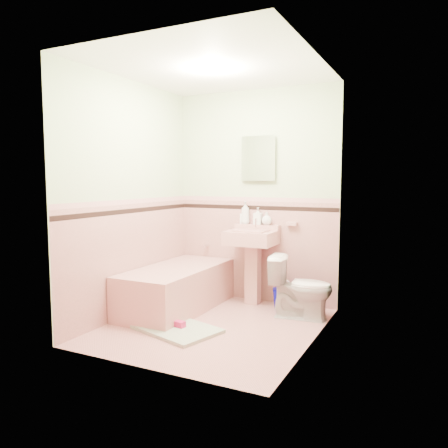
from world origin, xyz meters
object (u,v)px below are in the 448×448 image
at_px(soap_bottle_mid, 258,216).
at_px(soap_bottle_right, 267,218).
at_px(medicine_cabinet, 259,158).
at_px(soap_bottle_left, 245,213).
at_px(sink, 251,268).
at_px(toilet, 301,287).
at_px(bathtub, 177,289).
at_px(shoe, 178,324).
at_px(bucket, 282,298).

bearing_deg(soap_bottle_mid, soap_bottle_right, 0.00).
distance_m(medicine_cabinet, soap_bottle_left, 0.66).
xyz_separation_m(sink, toilet, (0.66, -0.22, -0.11)).
relative_size(bathtub, soap_bottle_left, 5.60).
bearing_deg(shoe, bathtub, 131.53).
bearing_deg(sink, soap_bottle_left, 130.32).
xyz_separation_m(medicine_cabinet, soap_bottle_left, (-0.15, -0.03, -0.64)).
distance_m(medicine_cabinet, soap_bottle_right, 0.71).
xyz_separation_m(soap_bottle_right, toilet, (0.54, -0.40, -0.67)).
bearing_deg(soap_bottle_mid, toilet, -31.50).
height_order(sink, toilet, sink).
xyz_separation_m(bucket, shoe, (-0.67, -1.15, -0.05)).
height_order(sink, soap_bottle_left, soap_bottle_left).
bearing_deg(bucket, toilet, -42.36).
bearing_deg(shoe, sink, 83.00).
relative_size(sink, soap_bottle_left, 3.24).
bearing_deg(soap_bottle_left, sink, -49.68).
relative_size(bathtub, sink, 1.73).
bearing_deg(soap_bottle_left, toilet, -26.16).
bearing_deg(toilet, soap_bottle_right, 47.29).
xyz_separation_m(soap_bottle_right, bucket, (0.25, -0.13, -0.89)).
bearing_deg(shoe, bucket, 68.06).
height_order(medicine_cabinet, bucket, medicine_cabinet).
relative_size(toilet, bucket, 2.96).
bearing_deg(soap_bottle_mid, medicine_cabinet, 105.98).
xyz_separation_m(bathtub, bucket, (1.05, 0.58, -0.11)).
height_order(bathtub, medicine_cabinet, medicine_cabinet).
distance_m(sink, toilet, 0.70).
distance_m(bathtub, toilet, 1.38).
relative_size(soap_bottle_left, toilet, 0.41).
distance_m(soap_bottle_left, bucket, 1.09).
distance_m(toilet, bucket, 0.45).
relative_size(soap_bottle_mid, bucket, 0.90).
relative_size(soap_bottle_mid, shoe, 1.41).
relative_size(bathtub, toilet, 2.29).
bearing_deg(shoe, medicine_cabinet, 85.33).
height_order(soap_bottle_left, soap_bottle_mid, soap_bottle_left).
bearing_deg(bathtub, soap_bottle_left, 53.40).
height_order(medicine_cabinet, toilet, medicine_cabinet).
distance_m(soap_bottle_mid, bucket, 0.99).
distance_m(soap_bottle_left, soap_bottle_mid, 0.16).
bearing_deg(soap_bottle_left, soap_bottle_mid, 0.00).
height_order(bathtub, soap_bottle_right, soap_bottle_right).
bearing_deg(bathtub, toilet, 13.08).
distance_m(soap_bottle_right, bucket, 0.93).
xyz_separation_m(bathtub, medicine_cabinet, (0.68, 0.74, 1.47)).
bearing_deg(soap_bottle_left, bathtub, -126.60).
height_order(bathtub, soap_bottle_mid, soap_bottle_mid).
distance_m(sink, soap_bottle_right, 0.61).
distance_m(medicine_cabinet, bucket, 1.64).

